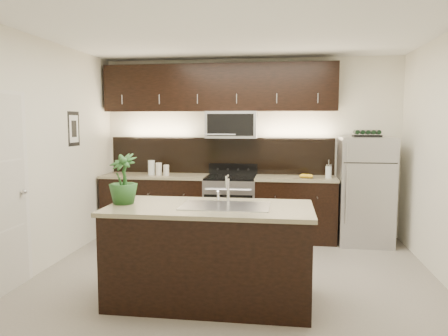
% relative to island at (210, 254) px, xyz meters
% --- Properties ---
extents(ground, '(4.50, 4.50, 0.00)m').
position_rel_island_xyz_m(ground, '(0.16, 0.68, -0.47)').
color(ground, gray).
rests_on(ground, ground).
extents(room_walls, '(4.52, 4.02, 2.71)m').
position_rel_island_xyz_m(room_walls, '(0.05, 0.64, 1.22)').
color(room_walls, silver).
rests_on(room_walls, ground).
extents(counter_run, '(3.51, 0.65, 0.94)m').
position_rel_island_xyz_m(counter_run, '(-0.30, 2.37, -0.00)').
color(counter_run, black).
rests_on(counter_run, ground).
extents(upper_fixtures, '(3.49, 0.40, 1.66)m').
position_rel_island_xyz_m(upper_fixtures, '(-0.27, 2.51, 1.67)').
color(upper_fixtures, black).
rests_on(upper_fixtures, counter_run).
extents(island, '(1.96, 0.96, 0.94)m').
position_rel_island_xyz_m(island, '(0.00, 0.00, 0.00)').
color(island, black).
rests_on(island, ground).
extents(sink_faucet, '(0.84, 0.50, 0.28)m').
position_rel_island_xyz_m(sink_faucet, '(0.15, 0.01, 0.48)').
color(sink_faucet, silver).
rests_on(sink_faucet, island).
extents(refrigerator, '(0.74, 0.67, 1.53)m').
position_rel_island_xyz_m(refrigerator, '(1.84, 2.31, 0.29)').
color(refrigerator, '#B2B2B7').
rests_on(refrigerator, ground).
extents(wine_rack, '(0.38, 0.23, 0.09)m').
position_rel_island_xyz_m(wine_rack, '(1.84, 2.31, 1.10)').
color(wine_rack, black).
rests_on(wine_rack, refrigerator).
extents(plant, '(0.34, 0.34, 0.49)m').
position_rel_island_xyz_m(plant, '(-0.86, -0.00, 0.71)').
color(plant, '#255522').
rests_on(plant, island).
extents(canisters, '(0.33, 0.13, 0.22)m').
position_rel_island_xyz_m(canisters, '(-1.21, 2.30, 0.57)').
color(canisters, silver).
rests_on(canisters, counter_run).
extents(french_press, '(0.09, 0.09, 0.26)m').
position_rel_island_xyz_m(french_press, '(1.33, 2.32, 0.56)').
color(french_press, silver).
rests_on(french_press, counter_run).
extents(bananas, '(0.25, 0.22, 0.06)m').
position_rel_island_xyz_m(bananas, '(0.97, 2.29, 0.50)').
color(bananas, gold).
rests_on(bananas, counter_run).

